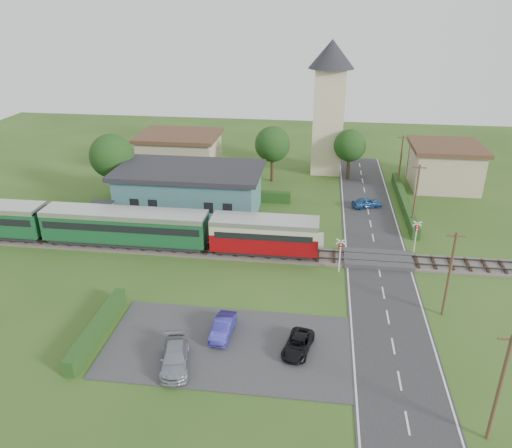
# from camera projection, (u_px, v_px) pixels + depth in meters

# --- Properties ---
(ground) EXTENTS (120.00, 120.00, 0.00)m
(ground) POSITION_uv_depth(u_px,v_px,m) (268.00, 265.00, 45.55)
(ground) COLOR #2D4C19
(railway_track) EXTENTS (76.00, 3.20, 0.49)m
(railway_track) POSITION_uv_depth(u_px,v_px,m) (270.00, 254.00, 47.31)
(railway_track) COLOR #4C443D
(railway_track) RESTS_ON ground
(road) EXTENTS (6.00, 70.00, 0.05)m
(road) POSITION_uv_depth(u_px,v_px,m) (379.00, 272.00, 44.34)
(road) COLOR #28282B
(road) RESTS_ON ground
(car_park) EXTENTS (17.00, 9.00, 0.08)m
(car_park) POSITION_uv_depth(u_px,v_px,m) (228.00, 346.00, 34.88)
(car_park) COLOR #333335
(car_park) RESTS_ON ground
(crossing_deck) EXTENTS (6.20, 3.40, 0.45)m
(crossing_deck) POSITION_uv_depth(u_px,v_px,m) (378.00, 259.00, 46.06)
(crossing_deck) COLOR #333335
(crossing_deck) RESTS_ON ground
(platform) EXTENTS (30.00, 3.00, 0.45)m
(platform) POSITION_uv_depth(u_px,v_px,m) (177.00, 233.00, 51.36)
(platform) COLOR gray
(platform) RESTS_ON ground
(equipment_hut) EXTENTS (2.30, 2.30, 2.55)m
(equipment_hut) POSITION_uv_depth(u_px,v_px,m) (101.00, 215.00, 51.70)
(equipment_hut) COLOR beige
(equipment_hut) RESTS_ON platform
(station_building) EXTENTS (16.00, 9.00, 5.30)m
(station_building) POSITION_uv_depth(u_px,v_px,m) (190.00, 191.00, 55.58)
(station_building) COLOR #476F75
(station_building) RESTS_ON ground
(train) EXTENTS (43.20, 2.90, 3.40)m
(train) POSITION_uv_depth(u_px,v_px,m) (94.00, 224.00, 48.54)
(train) COLOR #232328
(train) RESTS_ON ground
(church_tower) EXTENTS (6.00, 6.00, 17.60)m
(church_tower) POSITION_uv_depth(u_px,v_px,m) (329.00, 98.00, 66.03)
(church_tower) COLOR beige
(church_tower) RESTS_ON ground
(house_west) EXTENTS (10.80, 8.80, 5.50)m
(house_west) POSITION_uv_depth(u_px,v_px,m) (180.00, 153.00, 68.79)
(house_west) COLOR tan
(house_west) RESTS_ON ground
(house_east) EXTENTS (8.80, 8.80, 5.50)m
(house_east) POSITION_uv_depth(u_px,v_px,m) (444.00, 165.00, 63.67)
(house_east) COLOR tan
(house_east) RESTS_ON ground
(hedge_carpark) EXTENTS (0.80, 9.00, 1.20)m
(hedge_carpark) POSITION_uv_depth(u_px,v_px,m) (97.00, 328.00, 35.79)
(hedge_carpark) COLOR #193814
(hedge_carpark) RESTS_ON ground
(hedge_roadside) EXTENTS (0.80, 18.00, 1.20)m
(hedge_roadside) POSITION_uv_depth(u_px,v_px,m) (404.00, 202.00, 58.05)
(hedge_roadside) COLOR #193814
(hedge_roadside) RESTS_ON ground
(hedge_station) EXTENTS (22.00, 0.80, 1.30)m
(hedge_station) POSITION_uv_depth(u_px,v_px,m) (200.00, 193.00, 60.49)
(hedge_station) COLOR #193814
(hedge_station) RESTS_ON ground
(tree_a) EXTENTS (5.20, 5.20, 8.00)m
(tree_a) POSITION_uv_depth(u_px,v_px,m) (112.00, 156.00, 58.39)
(tree_a) COLOR #332316
(tree_a) RESTS_ON ground
(tree_b) EXTENTS (4.60, 4.60, 7.34)m
(tree_b) POSITION_uv_depth(u_px,v_px,m) (272.00, 144.00, 64.50)
(tree_b) COLOR #332316
(tree_b) RESTS_ON ground
(tree_c) EXTENTS (4.20, 4.20, 6.78)m
(tree_c) POSITION_uv_depth(u_px,v_px,m) (350.00, 146.00, 65.25)
(tree_c) COLOR #332316
(tree_c) RESTS_ON ground
(utility_pole_a) EXTENTS (1.40, 0.22, 7.00)m
(utility_pole_a) POSITION_uv_depth(u_px,v_px,m) (500.00, 387.00, 26.09)
(utility_pole_a) COLOR #473321
(utility_pole_a) RESTS_ON ground
(utility_pole_b) EXTENTS (1.40, 0.22, 7.00)m
(utility_pole_b) POSITION_uv_depth(u_px,v_px,m) (450.00, 273.00, 36.93)
(utility_pole_b) COLOR #473321
(utility_pole_b) RESTS_ON ground
(utility_pole_c) EXTENTS (1.40, 0.22, 7.00)m
(utility_pole_c) POSITION_uv_depth(u_px,v_px,m) (416.00, 196.00, 51.38)
(utility_pole_c) COLOR #473321
(utility_pole_c) RESTS_ON ground
(utility_pole_d) EXTENTS (1.40, 0.22, 7.00)m
(utility_pole_d) POSITION_uv_depth(u_px,v_px,m) (400.00, 162.00, 62.22)
(utility_pole_d) COLOR #473321
(utility_pole_d) RESTS_ON ground
(crossing_signal_near) EXTENTS (0.84, 0.28, 3.28)m
(crossing_signal_near) POSITION_uv_depth(u_px,v_px,m) (340.00, 250.00, 43.53)
(crossing_signal_near) COLOR silver
(crossing_signal_near) RESTS_ON ground
(crossing_signal_far) EXTENTS (0.84, 0.28, 3.28)m
(crossing_signal_far) POSITION_uv_depth(u_px,v_px,m) (416.00, 232.00, 47.00)
(crossing_signal_far) COLOR silver
(crossing_signal_far) RESTS_ON ground
(streetlamp_west) EXTENTS (0.30, 0.30, 5.15)m
(streetlamp_west) POSITION_uv_depth(u_px,v_px,m) (117.00, 160.00, 65.01)
(streetlamp_west) COLOR #3F3F47
(streetlamp_west) RESTS_ON ground
(streetlamp_east) EXTENTS (0.30, 0.30, 5.15)m
(streetlamp_east) POSITION_uv_depth(u_px,v_px,m) (409.00, 156.00, 66.76)
(streetlamp_east) COLOR #3F3F47
(streetlamp_east) RESTS_ON ground
(car_on_road) EXTENTS (3.76, 2.65, 1.19)m
(car_on_road) POSITION_uv_depth(u_px,v_px,m) (367.00, 202.00, 57.82)
(car_on_road) COLOR navy
(car_on_road) RESTS_ON road
(car_park_blue) EXTENTS (1.48, 3.70, 1.20)m
(car_park_blue) POSITION_uv_depth(u_px,v_px,m) (223.00, 327.00, 35.77)
(car_park_blue) COLOR navy
(car_park_blue) RESTS_ON car_park
(car_park_silver) EXTENTS (2.70, 4.65, 1.27)m
(car_park_silver) POSITION_uv_depth(u_px,v_px,m) (175.00, 358.00, 32.71)
(car_park_silver) COLOR gray
(car_park_silver) RESTS_ON car_park
(car_park_dark) EXTENTS (2.36, 3.85, 1.00)m
(car_park_dark) POSITION_uv_depth(u_px,v_px,m) (298.00, 344.00, 34.16)
(car_park_dark) COLOR black
(car_park_dark) RESTS_ON car_park
(pedestrian_near) EXTENTS (0.79, 0.62, 1.91)m
(pedestrian_near) POSITION_uv_depth(u_px,v_px,m) (256.00, 226.00, 50.04)
(pedestrian_near) COLOR gray
(pedestrian_near) RESTS_ON platform
(pedestrian_far) EXTENTS (0.94, 1.04, 1.74)m
(pedestrian_far) POSITION_uv_depth(u_px,v_px,m) (107.00, 221.00, 51.40)
(pedestrian_far) COLOR gray
(pedestrian_far) RESTS_ON platform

